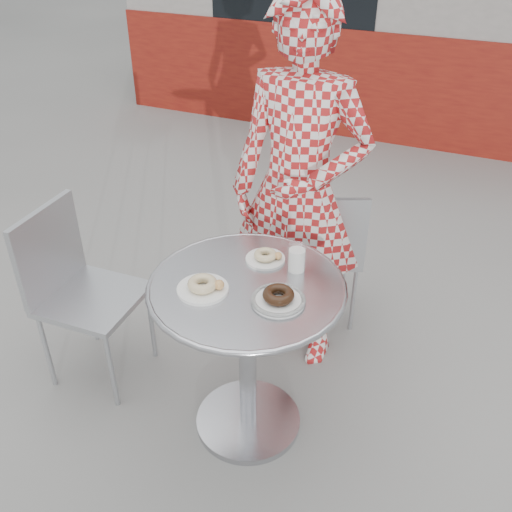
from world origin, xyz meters
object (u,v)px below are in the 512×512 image
at_px(plate_far, 266,257).
at_px(plate_checker, 278,298).
at_px(seated_person, 299,193).
at_px(bistro_table, 247,323).
at_px(plate_near, 204,286).
at_px(milk_cup, 297,259).
at_px(chair_far, 320,276).
at_px(chair_left, 97,327).

bearing_deg(plate_far, plate_checker, -58.00).
distance_m(seated_person, plate_far, 0.43).
bearing_deg(bistro_table, plate_near, -142.56).
relative_size(plate_far, milk_cup, 1.43).
relative_size(chair_far, milk_cup, 7.26).
distance_m(seated_person, plate_checker, 0.69).
bearing_deg(plate_far, chair_left, -169.02).
relative_size(bistro_table, plate_near, 4.01).
bearing_deg(seated_person, plate_near, -98.48).
relative_size(bistro_table, seated_person, 0.44).
bearing_deg(chair_far, seated_person, 58.11).
bearing_deg(milk_cup, plate_far, 173.60).
bearing_deg(plate_far, bistro_table, -90.95).
height_order(bistro_table, plate_near, plate_near).
distance_m(bistro_table, seated_person, 0.68).
relative_size(bistro_table, milk_cup, 6.96).
relative_size(chair_far, plate_checker, 4.04).
bearing_deg(bistro_table, chair_left, 178.25).
bearing_deg(chair_far, plate_far, 63.79).
bearing_deg(bistro_table, plate_checker, -19.38).
relative_size(seated_person, milk_cup, 15.81).
height_order(plate_near, milk_cup, milk_cup).
bearing_deg(chair_left, milk_cup, -83.78).
bearing_deg(seated_person, chair_left, -143.07).
bearing_deg(plate_checker, seated_person, 103.86).
xyz_separation_m(plate_far, milk_cup, (0.14, -0.02, 0.04)).
height_order(bistro_table, plate_far, plate_far).
xyz_separation_m(bistro_table, seated_person, (-0.01, 0.61, 0.30)).
relative_size(plate_far, plate_near, 0.82).
distance_m(bistro_table, plate_near, 0.27).
relative_size(plate_near, plate_checker, 0.97).
height_order(chair_far, chair_left, chair_left).
height_order(chair_far, seated_person, seated_person).
xyz_separation_m(bistro_table, chair_far, (0.03, 0.91, -0.34)).
distance_m(chair_far, seated_person, 0.72).
height_order(seated_person, milk_cup, seated_person).
bearing_deg(plate_far, seated_person, 91.78).
bearing_deg(milk_cup, plate_checker, -87.07).
height_order(bistro_table, seated_person, seated_person).
xyz_separation_m(seated_person, milk_cup, (0.15, -0.44, -0.06)).
bearing_deg(chair_left, chair_far, -46.49).
xyz_separation_m(seated_person, plate_near, (-0.12, -0.71, -0.09)).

